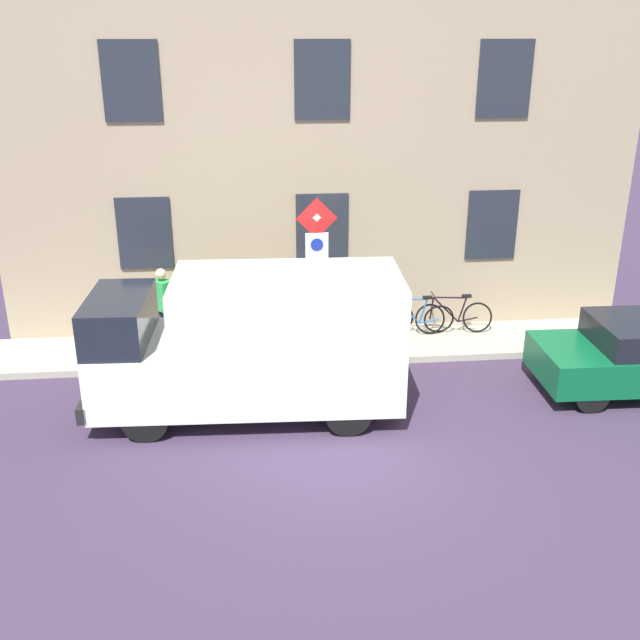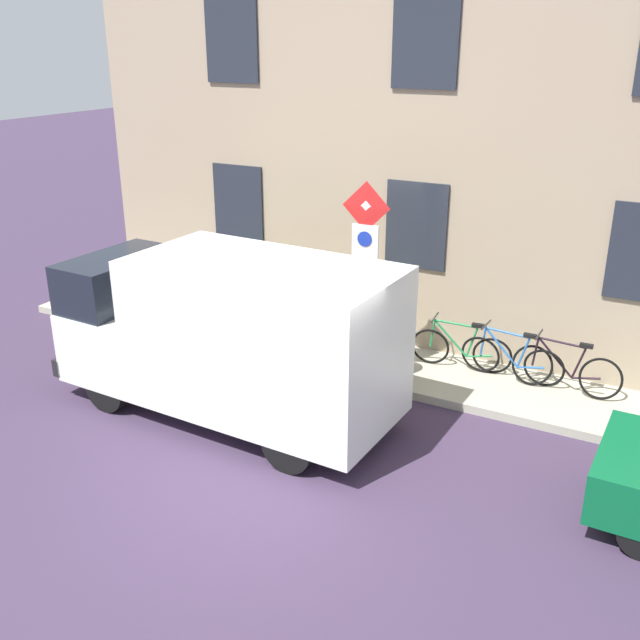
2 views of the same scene
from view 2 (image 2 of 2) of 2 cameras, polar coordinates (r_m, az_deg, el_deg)
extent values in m
plane|color=#3D2E46|center=(9.57, -3.87, -13.02)|extent=(80.00, 80.00, 0.00)
cube|color=#ABA792|center=(12.63, 5.70, -3.68)|extent=(1.75, 15.36, 0.14)
cube|color=tan|center=(12.70, 8.52, 13.63)|extent=(0.70, 13.36, 7.47)
cube|color=#232833|center=(12.61, 7.60, 7.40)|extent=(0.06, 1.10, 1.50)
cube|color=#232833|center=(14.28, -6.45, 9.09)|extent=(0.06, 1.10, 1.50)
cube|color=#232833|center=(12.24, 8.32, 21.08)|extent=(0.06, 1.10, 1.50)
cube|color=#232833|center=(13.96, -6.99, 21.15)|extent=(0.06, 1.10, 1.50)
cylinder|color=#474C47|center=(11.59, 3.62, 2.65)|extent=(0.09, 0.09, 3.09)
pyramid|color=silver|center=(11.17, 3.61, 8.83)|extent=(0.06, 0.50, 0.50)
pyramid|color=red|center=(11.17, 3.62, 8.83)|extent=(0.04, 0.56, 0.56)
cube|color=white|center=(11.32, 3.59, 6.13)|extent=(0.06, 0.44, 0.56)
cylinder|color=#1933B2|center=(11.28, 3.54, 6.39)|extent=(0.02, 0.24, 0.24)
pyramid|color=silver|center=(11.45, 3.49, 3.45)|extent=(0.06, 0.50, 0.50)
pyramid|color=red|center=(11.46, 3.49, 3.46)|extent=(0.04, 0.56, 0.56)
cube|color=white|center=(10.35, -4.40, -1.32)|extent=(2.15, 3.88, 2.18)
cube|color=white|center=(12.13, -14.49, -1.23)|extent=(2.05, 1.48, 1.10)
cube|color=black|center=(11.97, -15.60, 2.95)|extent=(1.96, 1.05, 0.84)
cube|color=black|center=(12.78, -16.75, -2.09)|extent=(2.00, 0.24, 0.28)
cylinder|color=black|center=(11.63, -16.44, -5.13)|extent=(0.25, 0.77, 0.76)
cylinder|color=black|center=(12.75, -10.79, -2.18)|extent=(0.25, 0.77, 0.76)
cylinder|color=black|center=(9.69, -2.45, -9.84)|extent=(0.25, 0.77, 0.76)
cylinder|color=black|center=(11.01, 2.53, -5.74)|extent=(0.25, 0.77, 0.76)
torus|color=black|center=(12.17, 16.39, -3.44)|extent=(0.18, 0.66, 0.65)
torus|color=black|center=(12.04, 21.26, -4.34)|extent=(0.18, 0.66, 0.65)
cylinder|color=black|center=(12.03, 18.06, -2.84)|extent=(0.04, 0.60, 0.60)
cylinder|color=black|center=(11.92, 18.55, -1.71)|extent=(0.04, 0.73, 0.07)
cylinder|color=black|center=(11.99, 19.74, -3.22)|extent=(0.04, 0.18, 0.55)
cylinder|color=black|center=(12.07, 20.24, -4.34)|extent=(0.04, 0.43, 0.12)
cylinder|color=black|center=(12.06, 16.63, -2.39)|extent=(0.04, 0.09, 0.50)
cube|color=black|center=(11.87, 20.28, -1.91)|extent=(0.08, 0.20, 0.06)
cylinder|color=#262626|center=(11.95, 16.90, -1.11)|extent=(0.46, 0.03, 0.03)
torus|color=black|center=(12.35, 12.54, -2.68)|extent=(0.14, 0.66, 0.66)
torus|color=black|center=(12.12, 17.25, -3.64)|extent=(0.14, 0.66, 0.66)
cylinder|color=#2861AE|center=(12.18, 14.12, -2.10)|extent=(0.06, 0.60, 0.60)
cylinder|color=#2861AE|center=(12.06, 14.57, -0.98)|extent=(0.06, 0.73, 0.07)
cylinder|color=#2861AE|center=(12.11, 15.75, -2.50)|extent=(0.04, 0.19, 0.55)
cylinder|color=#2861AE|center=(12.18, 16.26, -3.62)|extent=(0.05, 0.43, 0.12)
cylinder|color=#2861AE|center=(12.25, 12.74, -1.64)|extent=(0.04, 0.09, 0.50)
cube|color=black|center=(11.98, 16.24, -1.20)|extent=(0.09, 0.20, 0.06)
cylinder|color=#262626|center=(12.13, 12.97, -0.37)|extent=(0.46, 0.05, 0.03)
torus|color=black|center=(12.51, 8.69, -2.08)|extent=(0.18, 0.67, 0.66)
torus|color=black|center=(12.34, 13.42, -2.77)|extent=(0.18, 0.67, 0.66)
cylinder|color=#238448|center=(12.37, 10.26, -1.42)|extent=(0.10, 0.60, 0.60)
cylinder|color=#238448|center=(12.25, 10.68, -0.30)|extent=(0.12, 0.73, 0.07)
cylinder|color=#238448|center=(12.31, 11.90, -1.73)|extent=(0.06, 0.19, 0.55)
cylinder|color=#238448|center=(12.39, 12.44, -2.80)|extent=(0.08, 0.43, 0.12)
cylinder|color=#238448|center=(12.41, 8.86, -1.04)|extent=(0.05, 0.09, 0.50)
cube|color=black|center=(12.19, 12.35, -0.43)|extent=(0.10, 0.21, 0.06)
cylinder|color=#262626|center=(12.29, 9.05, 0.22)|extent=(0.46, 0.08, 0.03)
cylinder|color=#262B47|center=(13.90, -6.66, 0.89)|extent=(0.16, 0.16, 0.85)
cylinder|color=#262B47|center=(14.06, -6.78, 1.13)|extent=(0.16, 0.16, 0.85)
cube|color=green|center=(13.74, -6.85, 3.88)|extent=(0.47, 0.47, 0.62)
sphere|color=beige|center=(13.62, -6.94, 5.69)|extent=(0.22, 0.22, 0.22)
cylinder|color=#2D5133|center=(11.93, 5.34, -2.48)|extent=(0.44, 0.44, 0.90)
camera|label=1|loc=(6.81, -95.31, 5.55)|focal=41.16mm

